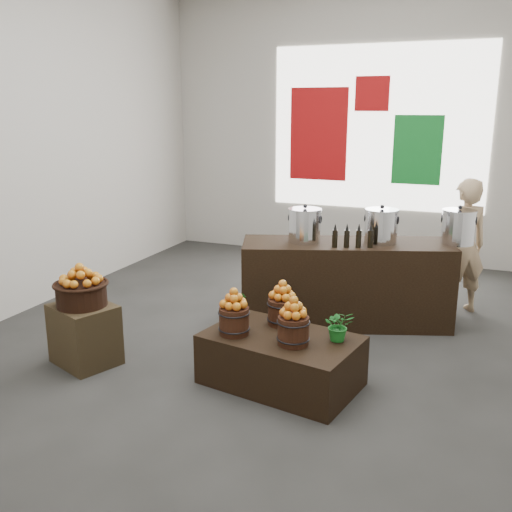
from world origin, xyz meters
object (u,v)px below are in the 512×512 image
at_px(counter, 345,283).
at_px(stock_pot_left, 305,226).
at_px(wicker_basket, 82,295).
at_px(stock_pot_right, 458,228).
at_px(shopper, 462,246).
at_px(stock_pot_center, 381,227).
at_px(display_table, 281,360).
at_px(crate, 85,334).

distance_m(counter, stock_pot_left, 0.77).
bearing_deg(stock_pot_left, wicker_basket, -131.49).
relative_size(stock_pot_right, shopper, 0.22).
bearing_deg(stock_pot_center, wicker_basket, -138.81).
bearing_deg(stock_pot_left, counter, 19.44).
xyz_separation_m(stock_pot_left, stock_pot_right, (1.52, 0.54, 0.00)).
distance_m(counter, stock_pot_center, 0.72).
height_order(wicker_basket, display_table, wicker_basket).
relative_size(display_table, stock_pot_left, 3.71).
height_order(crate, stock_pot_left, stock_pot_left).
height_order(display_table, stock_pot_right, stock_pot_right).
height_order(stock_pot_center, shopper, shopper).
relative_size(stock_pot_left, stock_pot_right, 1.00).
xyz_separation_m(stock_pot_left, shopper, (1.57, 1.01, -0.30)).
relative_size(display_table, stock_pot_center, 3.71).
xyz_separation_m(stock_pot_left, stock_pot_center, (0.76, 0.27, 0.00)).
distance_m(stock_pot_left, shopper, 1.89).
relative_size(counter, stock_pot_right, 6.47).
relative_size(stock_pot_left, shopper, 0.22).
height_order(counter, stock_pot_left, stock_pot_left).
xyz_separation_m(crate, counter, (1.98, 1.91, 0.17)).
bearing_deg(crate, stock_pot_center, 41.19).
distance_m(crate, shopper, 4.20).
distance_m(crate, stock_pot_center, 3.18).
height_order(stock_pot_center, stock_pot_right, same).
xyz_separation_m(crate, shopper, (3.12, 2.76, 0.49)).
distance_m(stock_pot_left, stock_pot_right, 1.61).
height_order(crate, shopper, shopper).
bearing_deg(display_table, stock_pot_left, 110.64).
height_order(wicker_basket, stock_pot_right, stock_pot_right).
xyz_separation_m(stock_pot_center, stock_pot_right, (0.76, 0.27, 0.00)).
bearing_deg(counter, wicker_basket, -155.53).
bearing_deg(counter, display_table, -115.18).
height_order(display_table, stock_pot_left, stock_pot_left).
distance_m(counter, stock_pot_right, 1.32).
relative_size(crate, display_table, 0.44).
height_order(stock_pot_left, stock_pot_right, same).
bearing_deg(stock_pot_center, counter, -160.56).
bearing_deg(wicker_basket, stock_pot_right, 36.72).
bearing_deg(stock_pot_right, display_table, -121.97).
distance_m(display_table, stock_pot_center, 2.01).
bearing_deg(display_table, stock_pot_center, 84.61).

